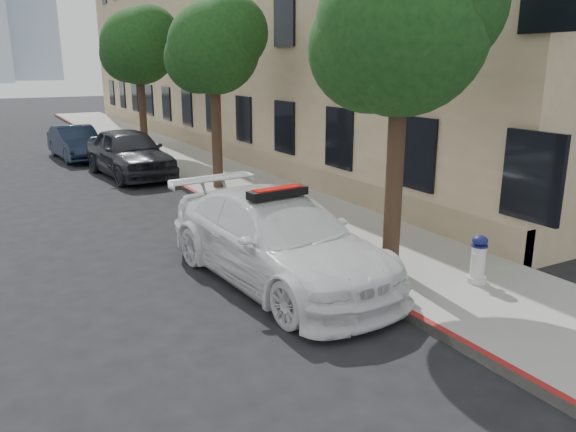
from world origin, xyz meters
The scene contains 12 objects.
ground centered at (0.00, 0.00, 0.00)m, with size 120.00×120.00×0.00m, color black.
sidewalk centered at (3.60, 10.00, 0.07)m, with size 3.20×50.00×0.15m, color gray.
curb_strip centered at (2.06, 10.00, 0.07)m, with size 0.12×50.00×0.15m, color maroon.
building centered at (9.20, 15.00, 5.00)m, with size 8.00×36.00×10.00m, color tan.
tree_near centered at (2.93, -2.01, 4.27)m, with size 2.92×2.82×5.62m.
tree_mid centered at (2.93, 5.99, 4.16)m, with size 2.77×2.64×5.43m.
tree_far centered at (2.93, 13.99, 4.39)m, with size 3.10×3.00×5.81m.
police_car centered at (1.10, -1.13, 0.77)m, with size 2.62×5.45×1.68m.
parked_car_mid centered at (1.20, 9.67, 0.81)m, with size 1.92×4.77×1.62m, color #22232A.
parked_car_far centered at (0.22, 14.23, 0.66)m, with size 1.40×4.02×1.32m, color black.
fire_hydrant centered at (3.80, -3.17, 0.55)m, with size 0.35×0.32×0.83m.
traffic_cone centered at (2.35, 0.62, 0.53)m, with size 0.53×0.53×0.76m.
Camera 1 is at (-3.29, -9.34, 3.72)m, focal length 35.00 mm.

